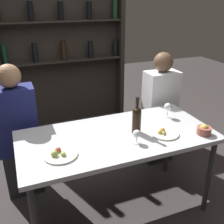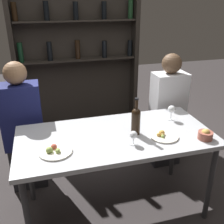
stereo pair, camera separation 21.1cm
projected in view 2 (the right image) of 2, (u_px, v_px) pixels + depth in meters
ground_plane at (115, 207)px, 2.38m from camera, size 10.00×10.00×0.00m
dining_table at (116, 142)px, 2.10m from camera, size 1.55×0.75×0.75m
wine_rack_wall at (77, 44)px, 3.61m from camera, size 1.73×0.21×2.24m
wine_bottle at (136, 119)px, 2.04m from camera, size 0.07×0.07×0.30m
wine_glass_0 at (133, 135)px, 1.92m from camera, size 0.06×0.06×0.11m
wine_glass_1 at (172, 110)px, 2.29m from camera, size 0.07×0.07×0.13m
food_plate_0 at (163, 136)px, 2.04m from camera, size 0.22×0.22×0.05m
food_plate_1 at (55, 151)px, 1.84m from camera, size 0.24×0.24×0.05m
snack_bowl at (205, 135)px, 2.00m from camera, size 0.11×0.11×0.08m
seated_person_left at (24, 131)px, 2.46m from camera, size 0.36×0.22×1.26m
seated_person_right at (167, 114)px, 2.82m from camera, size 0.34×0.22×1.25m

